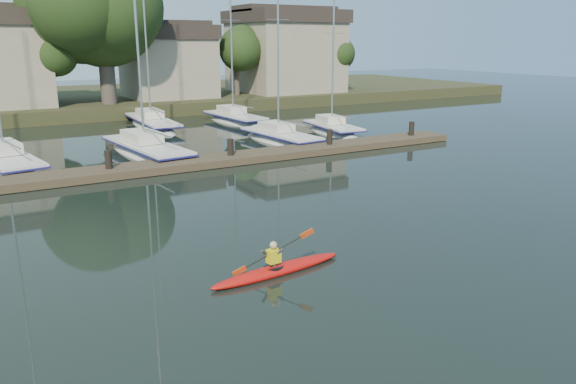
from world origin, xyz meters
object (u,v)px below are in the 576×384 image
sailboat_1 (7,171)px  sailboat_7 (235,125)px  dock (173,165)px  sailboat_3 (280,145)px  kayak (277,268)px  sailboat_2 (147,159)px  sailboat_4 (333,136)px  sailboat_6 (153,129)px

sailboat_1 → sailboat_7: bearing=18.3°
dock → sailboat_3: bearing=25.5°
kayak → dock: kayak is taller
dock → sailboat_7: sailboat_7 is taller
sailboat_2 → sailboat_4: sailboat_2 is taller
sailboat_6 → dock: bearing=-101.0°
sailboat_2 → sailboat_1: bearing=169.2°
dock → sailboat_2: 4.00m
kayak → sailboat_1: bearing=100.7°
sailboat_1 → sailboat_4: sailboat_1 is taller
kayak → sailboat_7: sailboat_7 is taller
dock → sailboat_7: size_ratio=2.67×
sailboat_2 → sailboat_4: bearing=-1.7°
sailboat_1 → sailboat_3: sailboat_1 is taller
sailboat_4 → sailboat_6: bearing=145.0°
sailboat_7 → sailboat_2: bearing=-140.8°
kayak → sailboat_4: bearing=46.5°
kayak → sailboat_1: 18.53m
sailboat_6 → sailboat_2: bearing=-106.6°
sailboat_1 → dock: bearing=-42.4°
kayak → sailboat_1: sailboat_1 is taller
kayak → sailboat_7: size_ratio=0.32×
sailboat_2 → sailboat_4: (12.83, 1.06, 0.01)m
sailboat_3 → kayak: bearing=-124.5°
sailboat_2 → sailboat_3: size_ratio=1.24×
sailboat_6 → sailboat_1: bearing=-135.5°
sailboat_4 → sailboat_7: bearing=121.3°
dock → sailboat_6: 14.04m
kayak → sailboat_6: bearing=74.4°
sailboat_1 → sailboat_6: (10.04, 9.16, 0.01)m
kayak → sailboat_7: bearing=62.0°
sailboat_1 → sailboat_2: size_ratio=0.90×
dock → sailboat_4: (12.72, 5.04, -0.38)m
kayak → dock: bearing=77.2°
dock → sailboat_7: bearing=54.3°
sailboat_3 → sailboat_7: 9.08m
sailboat_4 → sailboat_7: size_ratio=0.87×
kayak → sailboat_4: sailboat_4 is taller
sailboat_3 → sailboat_4: 4.82m
dock → sailboat_2: size_ratio=2.22×
sailboat_4 → sailboat_6: 12.86m
dock → sailboat_4: size_ratio=3.05×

